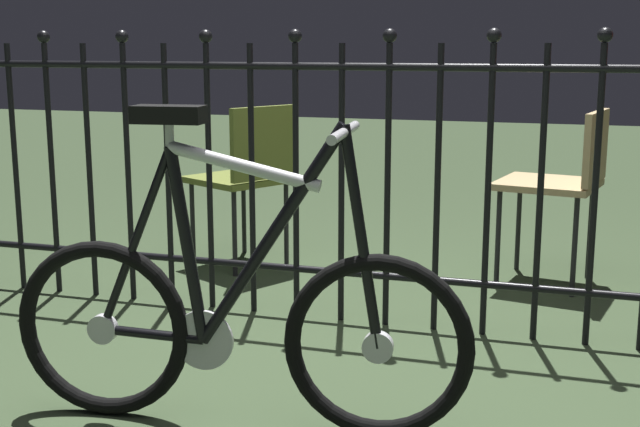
% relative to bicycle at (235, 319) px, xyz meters
% --- Properties ---
extents(ground_plane, '(20.00, 20.00, 0.00)m').
position_rel_bicycle_xyz_m(ground_plane, '(0.20, 0.25, -0.32)').
color(ground_plane, '#33432A').
extents(iron_fence, '(4.63, 0.07, 1.22)m').
position_rel_bicycle_xyz_m(iron_fence, '(0.12, 1.02, 0.29)').
color(iron_fence, black).
rests_on(iron_fence, ground).
extents(bicycle, '(1.36, 0.40, 0.93)m').
position_rel_bicycle_xyz_m(bicycle, '(0.00, 0.00, 0.00)').
color(bicycle, black).
rests_on(bicycle, ground).
extents(chair_tan, '(0.51, 0.50, 0.81)m').
position_rel_bicycle_xyz_m(chair_tan, '(0.85, 1.83, 0.19)').
color(chair_tan, black).
rests_on(chair_tan, ground).
extents(chair_olive, '(0.57, 0.57, 0.81)m').
position_rel_bicycle_xyz_m(chair_olive, '(-0.65, 1.69, 0.17)').
color(chair_olive, black).
rests_on(chair_olive, ground).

